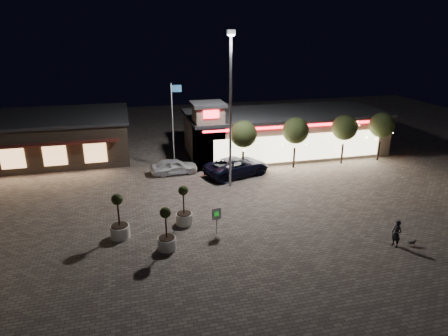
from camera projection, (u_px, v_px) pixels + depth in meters
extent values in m
plane|color=#74685E|center=(232.00, 234.00, 25.65)|extent=(90.00, 90.00, 0.00)
cube|color=gray|center=(284.00, 133.00, 41.87)|extent=(20.00, 8.00, 4.00)
cube|color=#262628|center=(285.00, 113.00, 41.15)|extent=(20.40, 8.40, 0.30)
cube|color=#FFF1BF|center=(300.00, 148.00, 38.31)|extent=(17.00, 0.12, 2.60)
cube|color=#FF1425|center=(302.00, 126.00, 37.56)|extent=(19.00, 0.10, 0.18)
cube|color=gray|center=(208.00, 137.00, 37.12)|extent=(2.60, 2.60, 5.80)
cube|color=#262628|center=(208.00, 104.00, 36.09)|extent=(3.00, 3.00, 0.30)
cube|color=#FF1425|center=(211.00, 114.00, 35.08)|extent=(1.40, 0.10, 0.70)
cube|color=#382D23|center=(46.00, 138.00, 40.05)|extent=(16.00, 10.00, 4.00)
cube|color=#262628|center=(43.00, 117.00, 39.32)|extent=(16.40, 10.40, 0.30)
cube|color=#591E19|center=(34.00, 145.00, 34.84)|extent=(14.40, 0.80, 0.15)
cube|color=#FBB471|center=(13.00, 159.00, 35.11)|extent=(2.00, 0.12, 1.80)
cube|color=#FBB471|center=(55.00, 156.00, 35.91)|extent=(2.00, 0.12, 1.80)
cube|color=#FBB471|center=(95.00, 153.00, 36.71)|extent=(2.00, 0.12, 1.80)
cylinder|color=gray|center=(230.00, 115.00, 31.39)|extent=(0.20, 0.20, 12.00)
cube|color=gray|center=(231.00, 32.00, 29.30)|extent=(0.60, 0.40, 0.35)
cube|color=white|center=(231.00, 35.00, 29.37)|extent=(0.45, 0.30, 0.08)
cylinder|color=white|center=(173.00, 128.00, 35.72)|extent=(0.10, 0.10, 8.00)
cube|color=#285B95|center=(176.00, 89.00, 34.64)|extent=(0.90, 0.04, 0.60)
cylinder|color=#332319|center=(243.00, 162.00, 36.28)|extent=(0.20, 0.20, 1.92)
sphere|color=#2D3819|center=(243.00, 134.00, 35.40)|extent=(2.42, 2.42, 2.42)
cylinder|color=#332319|center=(294.00, 158.00, 37.43)|extent=(0.20, 0.20, 1.92)
sphere|color=#2D3819|center=(296.00, 131.00, 36.55)|extent=(2.42, 2.42, 2.42)
cylinder|color=#332319|center=(342.00, 154.00, 38.57)|extent=(0.20, 0.20, 1.92)
sphere|color=#2D3819|center=(345.00, 128.00, 37.69)|extent=(2.42, 2.42, 2.42)
cylinder|color=#332319|center=(378.00, 151.00, 39.48)|extent=(0.20, 0.20, 1.92)
sphere|color=#2D3819|center=(382.00, 125.00, 38.60)|extent=(2.42, 2.42, 2.42)
imported|color=black|center=(237.00, 166.00, 35.55)|extent=(6.55, 4.44, 1.67)
imported|color=silver|center=(174.00, 166.00, 35.89)|extent=(4.31, 1.99, 1.43)
imported|color=black|center=(397.00, 234.00, 24.01)|extent=(0.54, 0.70, 1.69)
cube|color=#59514C|center=(411.00, 242.00, 24.22)|extent=(0.41, 0.18, 0.21)
sphere|color=#59514C|center=(415.00, 241.00, 24.23)|extent=(0.19, 0.19, 0.19)
cylinder|color=silver|center=(120.00, 232.00, 25.15)|extent=(1.22, 1.22, 0.81)
cylinder|color=black|center=(120.00, 226.00, 25.01)|extent=(1.05, 1.05, 0.06)
cylinder|color=#332319|center=(118.00, 212.00, 24.69)|extent=(0.10, 0.10, 1.82)
sphere|color=#2D3819|center=(117.00, 199.00, 24.40)|extent=(0.71, 0.71, 0.71)
cylinder|color=silver|center=(167.00, 243.00, 23.86)|extent=(1.11, 1.11, 0.74)
cylinder|color=black|center=(167.00, 238.00, 23.73)|extent=(0.96, 0.96, 0.06)
cylinder|color=#332319|center=(166.00, 225.00, 23.44)|extent=(0.09, 0.09, 1.67)
sphere|color=#2D3819|center=(165.00, 213.00, 23.17)|extent=(0.65, 0.65, 0.65)
cylinder|color=silver|center=(184.00, 219.00, 26.90)|extent=(1.13, 1.13, 0.75)
cylinder|color=black|center=(184.00, 213.00, 26.77)|extent=(0.98, 0.98, 0.06)
cylinder|color=#332319|center=(184.00, 202.00, 26.47)|extent=(0.09, 0.09, 1.69)
sphere|color=#2D3819|center=(183.00, 190.00, 26.21)|extent=(0.66, 0.66, 0.66)
cylinder|color=gray|center=(217.00, 226.00, 25.57)|extent=(0.07, 0.07, 1.09)
cube|color=white|center=(216.00, 214.00, 25.28)|extent=(0.59, 0.15, 0.77)
cube|color=green|center=(217.00, 214.00, 25.25)|extent=(0.32, 0.07, 0.32)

